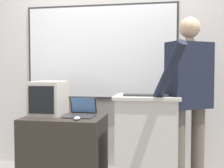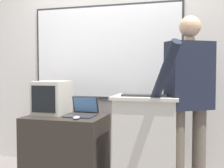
{
  "view_description": "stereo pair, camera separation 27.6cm",
  "coord_description": "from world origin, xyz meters",
  "views": [
    {
      "loc": [
        0.61,
        -2.36,
        1.22
      ],
      "look_at": [
        0.12,
        0.45,
        1.08
      ],
      "focal_mm": 45.0,
      "sensor_mm": 36.0,
      "label": 1
    },
    {
      "loc": [
        0.88,
        -2.29,
        1.22
      ],
      "look_at": [
        0.12,
        0.45,
        1.08
      ],
      "focal_mm": 45.0,
      "sensor_mm": 36.0,
      "label": 2
    }
  ],
  "objects": [
    {
      "name": "back_wall",
      "position": [
        -0.01,
        1.13,
        1.4
      ],
      "size": [
        6.4,
        0.17,
        2.79
      ],
      "color": "silver",
      "rests_on": "ground_plane"
    },
    {
      "name": "side_desk",
      "position": [
        -0.39,
        0.44,
        0.37
      ],
      "size": [
        0.82,
        0.59,
        0.73
      ],
      "color": "#28231E",
      "rests_on": "ground_plane"
    },
    {
      "name": "lectern_podium",
      "position": [
        0.48,
        0.38,
        0.49
      ],
      "size": [
        0.63,
        0.43,
        0.97
      ],
      "color": "#BCB7AD",
      "rests_on": "ground_plane"
    },
    {
      "name": "computer_mouse_by_laptop",
      "position": [
        -0.2,
        0.27,
        0.75
      ],
      "size": [
        0.06,
        0.1,
        0.03
      ],
      "color": "#BCBCC1",
      "rests_on": "side_desk"
    },
    {
      "name": "wireless_keyboard",
      "position": [
        0.47,
        0.33,
        0.98
      ],
      "size": [
        0.43,
        0.14,
        0.02
      ],
      "color": "#2D2D30",
      "rests_on": "lectern_podium"
    },
    {
      "name": "person_presenter",
      "position": [
        0.87,
        0.44,
        1.0
      ],
      "size": [
        0.6,
        0.73,
        1.73
      ],
      "rotation": [
        0.0,
        0.0,
        0.58
      ],
      "color": "brown",
      "rests_on": "ground_plane"
    },
    {
      "name": "laptop",
      "position": [
        -0.23,
        0.51,
        0.79
      ],
      "size": [
        0.3,
        0.31,
        0.2
      ],
      "color": "#28282D",
      "rests_on": "side_desk"
    },
    {
      "name": "crt_monitor",
      "position": [
        -0.61,
        0.53,
        0.92
      ],
      "size": [
        0.34,
        0.38,
        0.37
      ],
      "color": "#BCB7A8",
      "rests_on": "side_desk"
    }
  ]
}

